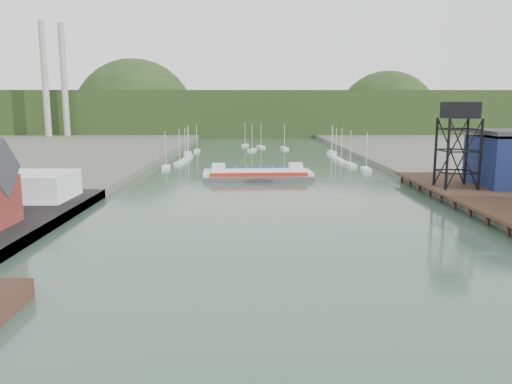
{
  "coord_description": "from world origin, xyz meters",
  "views": [
    {
      "loc": [
        -4.06,
        -35.12,
        17.42
      ],
      "look_at": [
        -3.1,
        42.45,
        4.0
      ],
      "focal_mm": 35.0,
      "sensor_mm": 36.0,
      "label": 1
    }
  ],
  "objects": [
    {
      "name": "ground",
      "position": [
        0.0,
        0.0,
        0.0
      ],
      "size": [
        600.0,
        600.0,
        0.0
      ],
      "primitive_type": "plane",
      "color": "#294033",
      "rests_on": "ground"
    },
    {
      "name": "east_pier",
      "position": [
        37.0,
        45.0,
        1.9
      ],
      "size": [
        14.0,
        70.0,
        2.45
      ],
      "color": "black",
      "rests_on": "ground"
    },
    {
      "name": "white_shed",
      "position": [
        -44.0,
        50.0,
        3.85
      ],
      "size": [
        18.0,
        12.0,
        4.5
      ],
      "primitive_type": "cube",
      "color": "silver",
      "rests_on": "west_quay"
    },
    {
      "name": "lift_tower",
      "position": [
        35.0,
        58.0,
        15.65
      ],
      "size": [
        6.5,
        6.5,
        16.0
      ],
      "color": "black",
      "rests_on": "east_pier"
    },
    {
      "name": "marina_sailboats",
      "position": [
        0.08,
        138.46,
        0.35
      ],
      "size": [
        57.71,
        92.65,
        0.9
      ],
      "color": "silver",
      "rests_on": "ground"
    },
    {
      "name": "smokestacks",
      "position": [
        -106.0,
        232.5,
        30.0
      ],
      "size": [
        11.2,
        8.2,
        60.0
      ],
      "color": "#A0A09B",
      "rests_on": "ground"
    },
    {
      "name": "distant_hills",
      "position": [
        -3.98,
        301.35,
        10.38
      ],
      "size": [
        500.0,
        120.0,
        80.0
      ],
      "color": "#203216",
      "rests_on": "ground"
    },
    {
      "name": "chain_ferry",
      "position": [
        -2.23,
        84.69,
        1.07
      ],
      "size": [
        26.53,
        11.91,
        3.74
      ],
      "rotation": [
        0.0,
        0.0,
        0.06
      ],
      "color": "#4A4A4C",
      "rests_on": "ground"
    }
  ]
}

